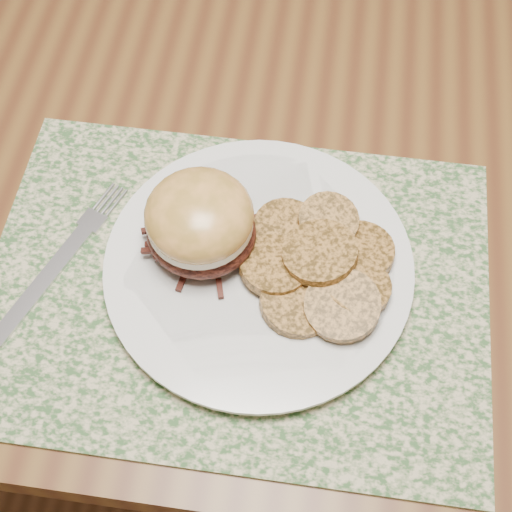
{
  "coord_description": "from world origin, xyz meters",
  "views": [
    {
      "loc": [
        0.04,
        -0.54,
        1.32
      ],
      "look_at": [
        0.0,
        -0.24,
        0.79
      ],
      "focal_mm": 50.0,
      "sensor_mm": 36.0,
      "label": 1
    }
  ],
  "objects_px": {
    "pork_sandwich": "(200,222)",
    "dining_table": "(282,128)",
    "fork": "(62,259)",
    "dinner_plate": "(259,266)"
  },
  "relations": [
    {
      "from": "dining_table",
      "to": "pork_sandwich",
      "type": "height_order",
      "value": "pork_sandwich"
    },
    {
      "from": "pork_sandwich",
      "to": "fork",
      "type": "relative_size",
      "value": 0.61
    },
    {
      "from": "dinner_plate",
      "to": "fork",
      "type": "bearing_deg",
      "value": -175.61
    },
    {
      "from": "dinner_plate",
      "to": "pork_sandwich",
      "type": "xyz_separation_m",
      "value": [
        -0.05,
        0.01,
        0.04
      ]
    },
    {
      "from": "dining_table",
      "to": "fork",
      "type": "xyz_separation_m",
      "value": [
        -0.17,
        -0.25,
        0.09
      ]
    },
    {
      "from": "dining_table",
      "to": "fork",
      "type": "distance_m",
      "value": 0.32
    },
    {
      "from": "dining_table",
      "to": "pork_sandwich",
      "type": "xyz_separation_m",
      "value": [
        -0.05,
        -0.23,
        0.14
      ]
    },
    {
      "from": "pork_sandwich",
      "to": "dining_table",
      "type": "bearing_deg",
      "value": 86.21
    },
    {
      "from": "pork_sandwich",
      "to": "fork",
      "type": "height_order",
      "value": "pork_sandwich"
    },
    {
      "from": "dining_table",
      "to": "dinner_plate",
      "type": "xyz_separation_m",
      "value": [
        0.0,
        -0.24,
        0.09
      ]
    }
  ]
}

